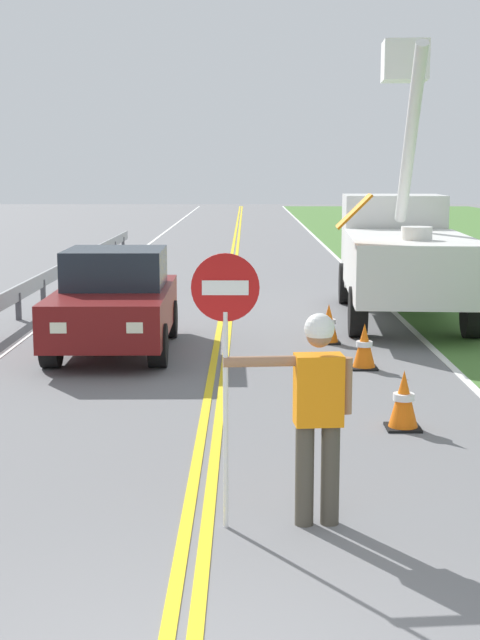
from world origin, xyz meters
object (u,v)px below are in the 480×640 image
at_px(flagger_worker, 317,405).
at_px(stop_sign_paddle, 225,329).
at_px(traffic_cone_tail, 329,324).
at_px(utility_bucket_truck, 401,248).
at_px(traffic_cone_mid, 364,347).
at_px(oncoming_sedan_nearest, 115,302).
at_px(traffic_cone_lead, 404,401).

relative_size(flagger_worker, stop_sign_paddle, 0.78).
xyz_separation_m(flagger_worker, traffic_cone_tail, (0.85, 8.35, -0.71)).
bearing_deg(utility_bucket_truck, flagger_worker, -102.86).
bearing_deg(traffic_cone_tail, traffic_cone_mid, -80.38).
distance_m(stop_sign_paddle, traffic_cone_mid, 6.77).
distance_m(oncoming_sedan_nearest, traffic_cone_mid, 4.27).
relative_size(stop_sign_paddle, traffic_cone_mid, 3.33).
bearing_deg(traffic_cone_tail, traffic_cone_lead, -85.86).
height_order(oncoming_sedan_nearest, traffic_cone_mid, oncoming_sedan_nearest).
bearing_deg(flagger_worker, oncoming_sedan_nearest, 110.05).
height_order(stop_sign_paddle, traffic_cone_tail, stop_sign_paddle).
height_order(stop_sign_paddle, utility_bucket_truck, utility_bucket_truck).
bearing_deg(utility_bucket_truck, traffic_cone_mid, -105.09).
relative_size(traffic_cone_mid, traffic_cone_tail, 1.00).
height_order(flagger_worker, traffic_cone_tail, flagger_worker).
relative_size(oncoming_sedan_nearest, traffic_cone_mid, 5.91).
distance_m(utility_bucket_truck, traffic_cone_mid, 5.52).
relative_size(stop_sign_paddle, traffic_cone_tail, 3.33).
distance_m(utility_bucket_truck, oncoming_sedan_nearest, 6.66).
xyz_separation_m(oncoming_sedan_nearest, traffic_cone_mid, (4.00, -1.40, -0.50)).
xyz_separation_m(stop_sign_paddle, traffic_cone_mid, (1.98, 6.32, -1.37)).
xyz_separation_m(oncoming_sedan_nearest, traffic_cone_lead, (4.04, -4.71, -0.50)).
bearing_deg(oncoming_sedan_nearest, traffic_cone_tail, 10.89).
bearing_deg(traffic_cone_lead, oncoming_sedan_nearest, 130.61).
xyz_separation_m(utility_bucket_truck, oncoming_sedan_nearest, (-5.41, -3.83, -0.59)).
relative_size(stop_sign_paddle, oncoming_sedan_nearest, 0.56).
xyz_separation_m(stop_sign_paddle, utility_bucket_truck, (3.39, 11.55, -0.29)).
relative_size(flagger_worker, traffic_cone_lead, 2.61).
xyz_separation_m(stop_sign_paddle, oncoming_sedan_nearest, (-2.03, 7.72, -0.88)).
distance_m(flagger_worker, oncoming_sedan_nearest, 8.15).
height_order(utility_bucket_truck, oncoming_sedan_nearest, utility_bucket_truck).
height_order(utility_bucket_truck, traffic_cone_mid, utility_bucket_truck).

